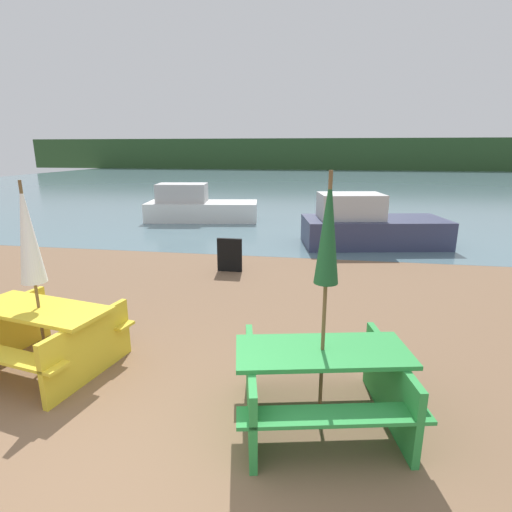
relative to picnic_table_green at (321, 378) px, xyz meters
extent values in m
plane|color=brown|center=(-1.66, -1.15, -0.47)|extent=(60.00, 60.00, 0.00)
cube|color=slate|center=(-1.66, 31.21, -0.48)|extent=(60.00, 50.00, 0.00)
cube|color=#284723|center=(-1.66, 51.21, 1.53)|extent=(80.00, 1.60, 4.00)
cube|color=green|center=(0.00, 0.00, 0.29)|extent=(1.77, 1.03, 0.04)
cube|color=green|center=(0.11, -0.54, -0.01)|extent=(1.69, 0.61, 0.04)
cube|color=green|center=(-0.11, 0.54, -0.01)|extent=(1.69, 0.61, 0.04)
cube|color=green|center=(-0.68, -0.14, -0.10)|extent=(0.35, 1.37, 0.75)
cube|color=green|center=(0.68, 0.14, -0.10)|extent=(0.35, 1.37, 0.75)
cube|color=yellow|center=(-3.40, 0.49, 0.30)|extent=(1.81, 1.01, 0.04)
cube|color=yellow|center=(-3.51, -0.05, -0.03)|extent=(1.73, 0.60, 0.04)
cube|color=yellow|center=(-3.30, 1.03, -0.03)|extent=(1.73, 0.60, 0.04)
cube|color=yellow|center=(-4.10, 0.62, -0.10)|extent=(0.33, 1.37, 0.76)
cube|color=yellow|center=(-2.70, 0.35, -0.10)|extent=(0.33, 1.37, 0.76)
cylinder|color=brown|center=(0.00, 0.00, 0.77)|extent=(0.04, 0.04, 2.48)
cone|color=#195128|center=(0.00, 0.00, 1.50)|extent=(0.22, 0.22, 1.02)
cylinder|color=brown|center=(-3.40, 0.49, 0.69)|extent=(0.04, 0.04, 2.32)
cone|color=white|center=(-3.40, 0.49, 1.25)|extent=(0.29, 0.29, 1.20)
cube|color=#333856|center=(1.43, 7.99, -0.09)|extent=(4.17, 2.42, 0.77)
cube|color=#B2B2B2|center=(0.74, 7.86, 0.64)|extent=(1.92, 1.51, 0.70)
cube|color=silver|center=(-4.56, 11.15, -0.12)|extent=(4.36, 2.20, 0.70)
cube|color=#B2B2B2|center=(-5.30, 11.04, 0.57)|extent=(1.98, 1.38, 0.69)
cube|color=black|center=(-2.04, 4.83, -0.10)|extent=(0.55, 0.08, 0.75)
camera|label=1|loc=(-0.07, -3.53, 2.18)|focal=28.00mm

